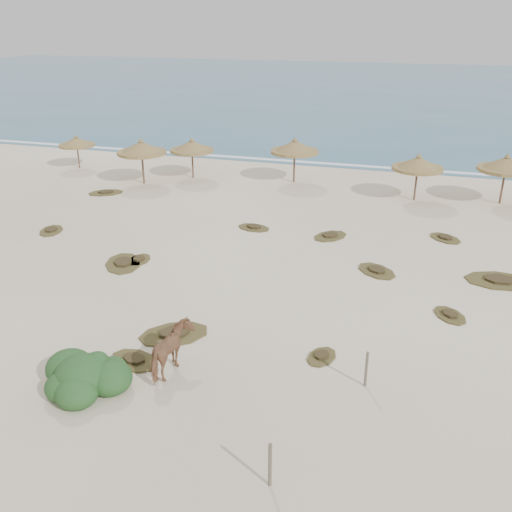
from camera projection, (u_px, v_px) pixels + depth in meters
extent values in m
plane|color=#F2E5C7|center=(219.00, 334.00, 20.47)|extent=(160.00, 160.00, 0.00)
cube|color=#2C6585|center=(388.00, 89.00, 86.56)|extent=(200.00, 100.00, 0.01)
cube|color=white|center=(336.00, 164.00, 43.38)|extent=(70.00, 0.60, 0.01)
cylinder|color=brown|center=(78.00, 155.00, 42.14)|extent=(0.10, 0.10, 1.84)
cylinder|color=olive|center=(77.00, 145.00, 41.84)|extent=(3.28, 3.28, 0.16)
cone|color=olive|center=(76.00, 141.00, 41.73)|extent=(3.17, 3.17, 0.66)
cone|color=olive|center=(76.00, 136.00, 41.58)|extent=(0.31, 0.31, 0.19)
cylinder|color=brown|center=(143.00, 167.00, 38.18)|extent=(0.13, 0.13, 2.28)
cylinder|color=olive|center=(142.00, 153.00, 37.81)|extent=(3.70, 3.70, 0.20)
cone|color=olive|center=(141.00, 147.00, 37.66)|extent=(3.58, 3.58, 0.82)
cone|color=olive|center=(141.00, 140.00, 37.47)|extent=(0.39, 0.39, 0.24)
cylinder|color=brown|center=(193.00, 163.00, 39.49)|extent=(0.12, 0.12, 2.11)
cylinder|color=olive|center=(192.00, 150.00, 39.15)|extent=(3.40, 3.40, 0.18)
cone|color=olive|center=(192.00, 146.00, 39.02)|extent=(3.29, 3.29, 0.75)
cone|color=olive|center=(192.00, 139.00, 38.84)|extent=(0.36, 0.36, 0.22)
cylinder|color=brown|center=(294.00, 165.00, 38.49)|extent=(0.13, 0.13, 2.28)
cylinder|color=olive|center=(295.00, 152.00, 38.12)|extent=(4.02, 4.02, 0.20)
cone|color=olive|center=(295.00, 146.00, 37.98)|extent=(3.89, 3.89, 0.81)
cone|color=olive|center=(295.00, 139.00, 37.79)|extent=(0.39, 0.39, 0.24)
cylinder|color=brown|center=(416.00, 183.00, 34.76)|extent=(0.12, 0.12, 2.17)
cylinder|color=olive|center=(418.00, 168.00, 34.40)|extent=(3.31, 3.31, 0.19)
cone|color=olive|center=(418.00, 163.00, 34.27)|extent=(3.20, 3.20, 0.77)
cone|color=olive|center=(419.00, 155.00, 34.09)|extent=(0.37, 0.37, 0.23)
cylinder|color=brown|center=(503.00, 185.00, 34.08)|extent=(0.13, 0.13, 2.29)
cylinder|color=olive|center=(505.00, 169.00, 33.70)|extent=(3.95, 3.95, 0.20)
cone|color=olive|center=(506.00, 163.00, 33.56)|extent=(3.81, 3.81, 0.82)
cone|color=olive|center=(508.00, 155.00, 33.37)|extent=(0.39, 0.39, 0.24)
imported|color=#9B6746|center=(172.00, 351.00, 17.94)|extent=(0.92, 1.95, 1.63)
cylinder|color=#6C6151|center=(270.00, 465.00, 13.68)|extent=(0.10, 0.10, 1.26)
cylinder|color=#6C6151|center=(366.00, 369.00, 17.39)|extent=(0.09, 0.09, 1.22)
ellipsoid|color=#2C5725|center=(83.00, 376.00, 17.29)|extent=(1.72, 1.72, 1.29)
ellipsoid|color=#2C5725|center=(110.00, 378.00, 17.35)|extent=(1.38, 1.38, 1.03)
ellipsoid|color=#2C5725|center=(69.00, 367.00, 17.79)|extent=(1.46, 1.46, 1.10)
ellipsoid|color=#2C5725|center=(77.00, 392.00, 16.76)|extent=(1.29, 1.29, 0.97)
ellipsoid|color=#2C5725|center=(65.00, 386.00, 17.06)|extent=(1.20, 1.20, 0.90)
ellipsoid|color=#2C5725|center=(111.00, 370.00, 17.90)|extent=(1.03, 1.03, 0.77)
ellipsoid|color=#2C5725|center=(96.00, 362.00, 17.48)|extent=(0.77, 0.77, 0.58)
ellipsoid|color=#2C5725|center=(75.00, 364.00, 17.30)|extent=(0.69, 0.69, 0.52)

